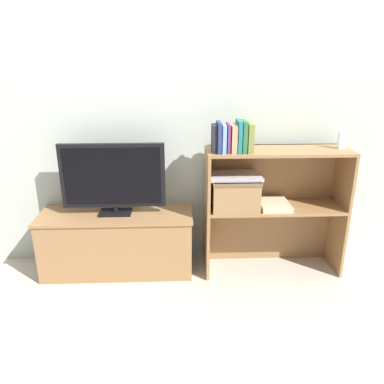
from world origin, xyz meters
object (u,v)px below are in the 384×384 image
object	(u,v)px
magazine_stack	(274,204)
book_plum	(228,138)
baby_monitor	(342,140)
storage_basket_left	(234,191)
book_teal	(239,136)
book_charcoal	(214,138)
book_tan	(233,138)
tv	(113,177)
laptop	(235,176)
tv_stand	(118,242)
book_olive	(249,138)
book_skyblue	(223,138)
book_navy	(219,137)
book_forest	(244,136)

from	to	relation	value
magazine_stack	book_plum	bearing A→B (deg)	-174.35
baby_monitor	storage_basket_left	size ratio (longest dim) A/B	0.44
book_plum	book_teal	world-z (taller)	book_teal
book_charcoal	magazine_stack	xyz separation A→B (m)	(0.43, 0.03, -0.47)
book_tan	book_teal	bearing A→B (deg)	0.00
tv	book_plum	distance (m)	0.82
book_teal	laptop	distance (m)	0.28
tv_stand	book_tan	size ratio (longest dim) A/B	6.09
book_olive	baby_monitor	distance (m)	0.64
book_charcoal	book_teal	size ratio (longest dim) A/B	0.87
book_skyblue	book_tan	world-z (taller)	book_skyblue
book_navy	book_skyblue	world-z (taller)	book_navy
storage_basket_left	laptop	world-z (taller)	laptop
tv_stand	book_olive	world-z (taller)	book_olive
book_teal	magazine_stack	size ratio (longest dim) A/B	0.80
laptop	magazine_stack	size ratio (longest dim) A/B	1.36
book_teal	magazine_stack	xyz separation A→B (m)	(0.27, 0.03, -0.49)
book_tan	magazine_stack	world-z (taller)	book_tan
tv_stand	book_forest	world-z (taller)	book_forest
tv_stand	book_olive	bearing A→B (deg)	-4.96
book_charcoal	book_olive	world-z (taller)	book_olive
book_plum	book_olive	size ratio (longest dim) A/B	0.99
book_teal	book_olive	xyz separation A→B (m)	(0.07, 0.00, -0.01)
storage_basket_left	magazine_stack	xyz separation A→B (m)	(0.28, -0.01, -0.10)
book_skyblue	book_plum	xyz separation A→B (m)	(0.03, 0.00, 0.00)
book_charcoal	book_forest	world-z (taller)	book_forest
book_teal	book_olive	world-z (taller)	book_teal
book_navy	magazine_stack	world-z (taller)	book_navy
book_plum	book_olive	xyz separation A→B (m)	(0.14, 0.00, 0.00)
magazine_stack	book_navy	bearing A→B (deg)	-175.18
baby_monitor	magazine_stack	bearing A→B (deg)	-177.11
book_forest	book_olive	distance (m)	0.04
book_navy	book_skyblue	xyz separation A→B (m)	(0.03, 0.00, -0.01)
book_tan	book_forest	size ratio (longest dim) A/B	0.88
tv	magazine_stack	bearing A→B (deg)	-2.23
laptop	book_plum	bearing A→B (deg)	-146.94
book_plum	laptop	distance (m)	0.28
tv	book_plum	bearing A→B (deg)	-5.73
book_navy	book_forest	world-z (taller)	book_forest
baby_monitor	tv_stand	bearing A→B (deg)	179.15
tv	laptop	size ratio (longest dim) A/B	2.04
book_teal	book_olive	bearing A→B (deg)	0.00
book_tan	magazine_stack	bearing A→B (deg)	6.27
book_tan	book_navy	bearing A→B (deg)	180.00
tv_stand	baby_monitor	size ratio (longest dim) A/B	7.63
tv_stand	storage_basket_left	size ratio (longest dim) A/B	3.34
book_plum	storage_basket_left	distance (m)	0.38
book_teal	book_tan	bearing A→B (deg)	180.00
book_olive	magazine_stack	bearing A→B (deg)	9.45
book_navy	book_forest	size ratio (longest dim) A/B	0.97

